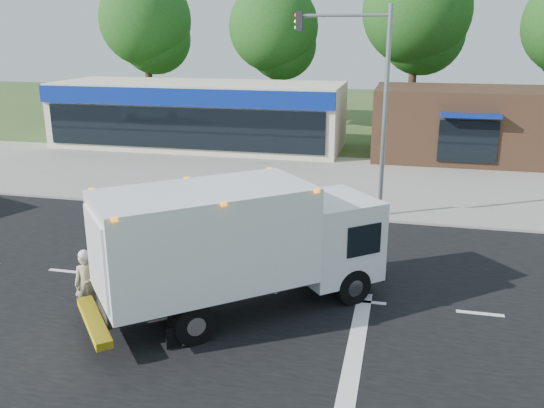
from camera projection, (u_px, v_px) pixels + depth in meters
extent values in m
plane|color=#385123|center=(257.00, 291.00, 16.26)|extent=(120.00, 120.00, 0.00)
cube|color=black|center=(257.00, 291.00, 16.26)|extent=(60.00, 14.00, 0.02)
cube|color=gray|center=(307.00, 207.00, 23.89)|extent=(60.00, 2.40, 0.12)
cube|color=gray|center=(326.00, 175.00, 29.31)|extent=(60.00, 9.00, 0.02)
cube|color=silver|center=(67.00, 271.00, 17.57)|extent=(1.20, 0.15, 0.01)
cube|color=silver|center=(158.00, 281.00, 16.91)|extent=(1.20, 0.15, 0.01)
cube|color=silver|center=(257.00, 291.00, 16.26)|extent=(1.20, 0.15, 0.01)
cube|color=silver|center=(364.00, 302.00, 15.60)|extent=(1.20, 0.15, 0.01)
cube|color=silver|center=(480.00, 313.00, 14.94)|extent=(1.20, 0.15, 0.01)
cube|color=silver|center=(353.00, 361.00, 12.80)|extent=(0.40, 7.00, 0.01)
cube|color=black|center=(207.00, 292.00, 14.56)|extent=(4.66, 4.15, 0.36)
cube|color=silver|center=(332.00, 236.00, 15.91)|extent=(3.04, 3.06, 2.19)
cube|color=black|center=(362.00, 224.00, 16.28)|extent=(1.40, 1.62, 0.94)
cube|color=white|center=(205.00, 237.00, 14.14)|extent=(5.60, 5.27, 2.45)
cube|color=silver|center=(96.00, 258.00, 13.01)|extent=(1.39, 1.63, 1.98)
cube|color=yellow|center=(94.00, 321.00, 13.38)|extent=(1.89, 2.15, 0.19)
cube|color=orange|center=(204.00, 191.00, 13.79)|extent=(5.47, 5.17, 0.08)
cylinder|color=black|center=(314.00, 261.00, 17.10)|extent=(0.97, 0.88, 1.00)
cylinder|color=black|center=(352.00, 286.00, 15.41)|extent=(0.97, 0.88, 1.00)
cylinder|color=black|center=(168.00, 290.00, 15.20)|extent=(0.97, 0.88, 1.00)
cylinder|color=black|center=(194.00, 324.00, 13.42)|extent=(0.97, 0.88, 1.00)
imported|color=tan|center=(86.00, 283.00, 14.83)|extent=(0.71, 0.62, 1.63)
sphere|color=white|center=(84.00, 255.00, 14.60)|extent=(0.28, 0.28, 0.28)
cube|color=beige|center=(199.00, 115.00, 36.30)|extent=(18.00, 6.00, 4.00)
cube|color=navy|center=(180.00, 97.00, 33.05)|extent=(18.00, 0.30, 1.00)
cube|color=black|center=(181.00, 128.00, 33.57)|extent=(17.00, 0.12, 2.40)
cube|color=#382316|center=(464.00, 123.00, 32.80)|extent=(10.00, 6.00, 4.00)
cube|color=navy|center=(470.00, 115.00, 29.65)|extent=(3.00, 1.20, 0.20)
cube|color=black|center=(468.00, 142.00, 30.10)|extent=(3.00, 0.12, 2.20)
cylinder|color=gray|center=(385.00, 116.00, 21.54)|extent=(0.18, 0.18, 8.00)
cylinder|color=gray|center=(343.00, 15.00, 20.87)|extent=(3.40, 0.12, 0.12)
cube|color=black|center=(299.00, 21.00, 21.28)|extent=(0.25, 0.25, 0.70)
cylinder|color=#332114|center=(149.00, 76.00, 44.80)|extent=(0.56, 0.56, 7.35)
sphere|color=#164E1A|center=(145.00, 20.00, 43.59)|extent=(6.93, 6.93, 6.93)
sphere|color=#164E1A|center=(155.00, 38.00, 44.34)|extent=(5.46, 5.46, 5.46)
cylinder|color=#332114|center=(274.00, 82.00, 42.68)|extent=(0.56, 0.56, 6.86)
sphere|color=#164E1A|center=(274.00, 27.00, 41.55)|extent=(6.47, 6.47, 6.47)
sphere|color=#164E1A|center=(282.00, 45.00, 42.28)|extent=(5.10, 5.10, 5.10)
cylinder|color=#332114|center=(412.00, 78.00, 40.36)|extent=(0.56, 0.56, 7.84)
sphere|color=#164E1A|center=(417.00, 10.00, 39.06)|extent=(7.39, 7.39, 7.39)
sphere|color=#164E1A|center=(423.00, 33.00, 39.84)|extent=(5.82, 5.82, 5.82)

